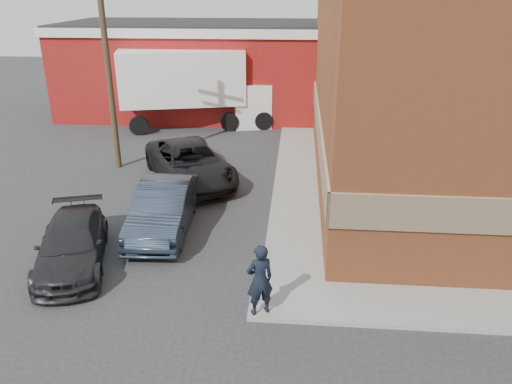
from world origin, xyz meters
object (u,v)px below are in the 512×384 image
(brick_building, at_px, (499,67))
(box_truck, at_px, (198,83))
(warehouse, at_px, (196,68))
(suv_a, at_px, (190,163))
(suv_b, at_px, (72,245))
(man, at_px, (260,280))
(sedan, at_px, (163,208))
(utility_pole, at_px, (107,61))

(brick_building, relative_size, box_truck, 1.96)
(warehouse, height_order, suv_a, warehouse)
(suv_a, xyz_separation_m, suv_b, (-2.06, -7.00, -0.16))
(man, height_order, suv_b, man)
(suv_a, relative_size, box_truck, 0.63)
(sedan, relative_size, suv_a, 0.83)
(suv_a, bearing_deg, box_truck, 70.14)
(suv_b, bearing_deg, utility_pole, 83.67)
(warehouse, distance_m, box_truck, 3.92)
(warehouse, height_order, box_truck, warehouse)
(brick_building, xyz_separation_m, utility_pole, (-16.00, 0.00, 0.06))
(utility_pole, relative_size, man, 4.74)
(sedan, xyz_separation_m, suv_b, (-2.12, -2.45, -0.14))
(utility_pole, height_order, sedan, utility_pole)
(warehouse, distance_m, man, 22.38)
(brick_building, relative_size, suv_b, 4.01)
(suv_a, bearing_deg, warehouse, 71.42)
(man, bearing_deg, warehouse, -100.78)
(utility_pole, bearing_deg, suv_b, -79.37)
(man, xyz_separation_m, suv_a, (-3.65, 9.05, -0.25))
(box_truck, bearing_deg, suv_b, -106.77)
(suv_b, bearing_deg, warehouse, 73.32)
(suv_a, bearing_deg, brick_building, -21.44)
(warehouse, xyz_separation_m, suv_b, (0.10, -19.50, -2.15))
(man, xyz_separation_m, suv_b, (-5.70, 2.05, -0.41))
(man, height_order, sedan, man)
(suv_b, bearing_deg, brick_building, 13.57)
(sedan, bearing_deg, suv_b, -133.95)
(brick_building, xyz_separation_m, suv_b, (-14.40, -8.50, -4.02))
(utility_pole, xyz_separation_m, suv_a, (3.65, -1.50, -3.92))
(man, relative_size, sedan, 0.39)
(warehouse, xyz_separation_m, box_truck, (0.86, -3.82, -0.27))
(warehouse, relative_size, suv_b, 3.58)
(brick_building, height_order, utility_pole, brick_building)
(warehouse, height_order, sedan, warehouse)
(suv_b, xyz_separation_m, box_truck, (0.76, 15.68, 1.88))
(brick_building, height_order, suv_b, brick_building)
(man, distance_m, box_truck, 18.47)
(man, bearing_deg, suv_b, -45.61)
(warehouse, xyz_separation_m, utility_pole, (-1.50, -11.00, 1.93))
(utility_pole, xyz_separation_m, box_truck, (2.36, 7.18, -2.20))
(suv_a, xyz_separation_m, box_truck, (-1.30, 8.68, 1.72))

